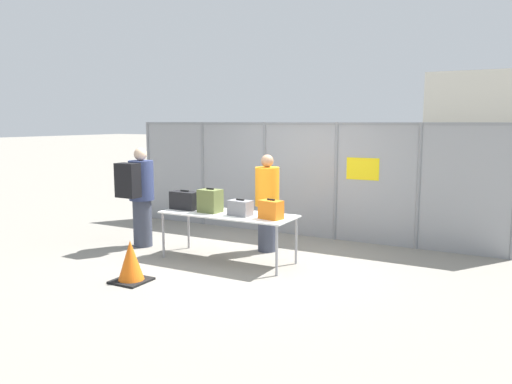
# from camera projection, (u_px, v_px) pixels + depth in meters

# --- Properties ---
(ground_plane) EXTENTS (120.00, 120.00, 0.00)m
(ground_plane) POSITION_uv_depth(u_px,v_px,m) (248.00, 260.00, 8.05)
(ground_plane) COLOR gray
(fence_section) EXTENTS (7.54, 0.07, 2.20)m
(fence_section) POSITION_uv_depth(u_px,v_px,m) (299.00, 177.00, 9.64)
(fence_section) COLOR gray
(fence_section) RESTS_ON ground_plane
(inspection_table) EXTENTS (2.18, 0.81, 0.77)m
(inspection_table) POSITION_uv_depth(u_px,v_px,m) (228.00, 216.00, 7.90)
(inspection_table) COLOR silver
(inspection_table) RESTS_ON ground_plane
(suitcase_black) EXTENTS (0.47, 0.25, 0.32)m
(suitcase_black) POSITION_uv_depth(u_px,v_px,m) (185.00, 200.00, 8.24)
(suitcase_black) COLOR black
(suitcase_black) RESTS_ON inspection_table
(suitcase_olive) EXTENTS (0.35, 0.29, 0.39)m
(suitcase_olive) POSITION_uv_depth(u_px,v_px,m) (210.00, 201.00, 7.97)
(suitcase_olive) COLOR #566033
(suitcase_olive) RESTS_ON inspection_table
(suitcase_grey) EXTENTS (0.38, 0.26, 0.26)m
(suitcase_grey) POSITION_uv_depth(u_px,v_px,m) (240.00, 208.00, 7.69)
(suitcase_grey) COLOR slate
(suitcase_grey) RESTS_ON inspection_table
(suitcase_orange) EXTENTS (0.37, 0.27, 0.30)m
(suitcase_orange) POSITION_uv_depth(u_px,v_px,m) (271.00, 210.00, 7.42)
(suitcase_orange) COLOR orange
(suitcase_orange) RESTS_ON inspection_table
(traveler_hooded) EXTENTS (0.44, 0.68, 1.76)m
(traveler_hooded) POSITION_uv_depth(u_px,v_px,m) (139.00, 193.00, 8.75)
(traveler_hooded) COLOR #383D4C
(traveler_hooded) RESTS_ON ground_plane
(security_worker_near) EXTENTS (0.41, 0.41, 1.66)m
(security_worker_near) POSITION_uv_depth(u_px,v_px,m) (267.00, 202.00, 8.48)
(security_worker_near) COLOR #383D4C
(security_worker_near) RESTS_ON ground_plane
(utility_trailer) EXTENTS (4.29, 2.23, 0.65)m
(utility_trailer) POSITION_uv_depth(u_px,v_px,m) (380.00, 204.00, 11.12)
(utility_trailer) COLOR silver
(utility_trailer) RESTS_ON ground_plane
(traffic_cone) EXTENTS (0.47, 0.47, 0.59)m
(traffic_cone) POSITION_uv_depth(u_px,v_px,m) (131.00, 262.00, 6.91)
(traffic_cone) COLOR black
(traffic_cone) RESTS_ON ground_plane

